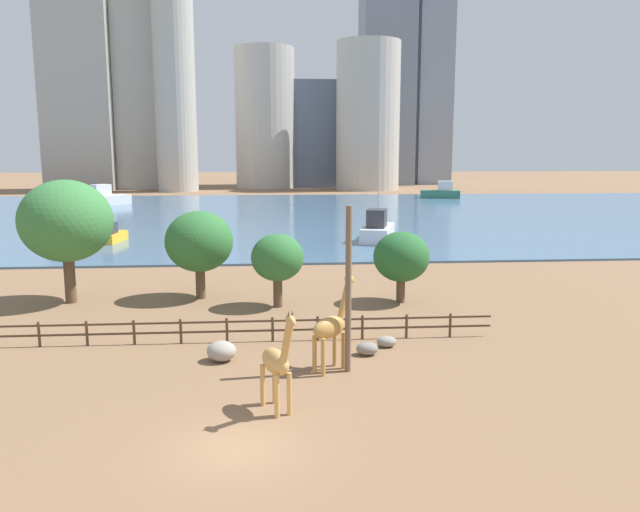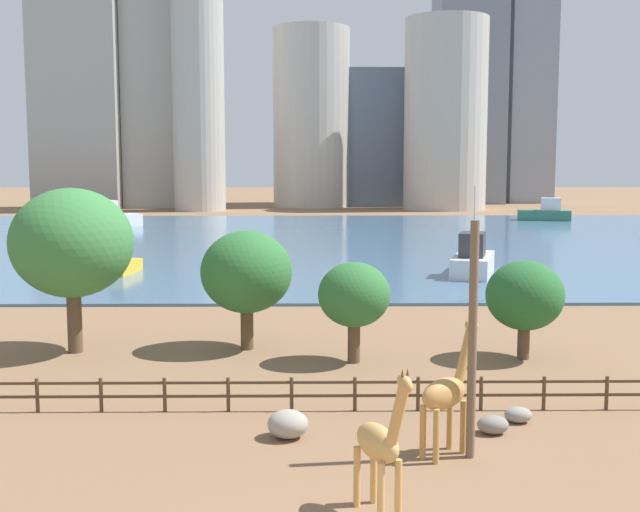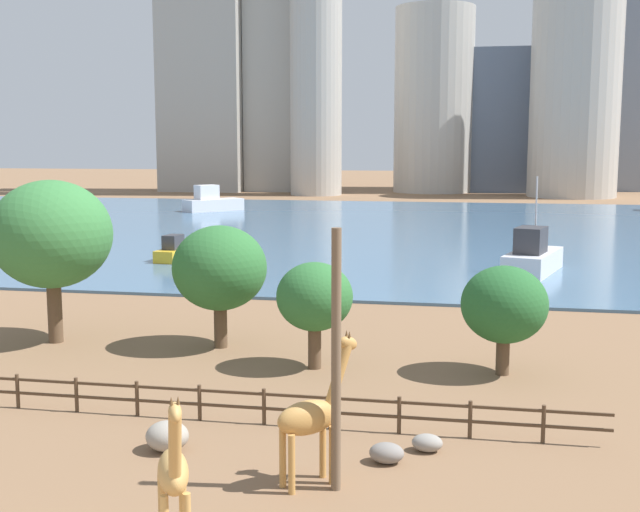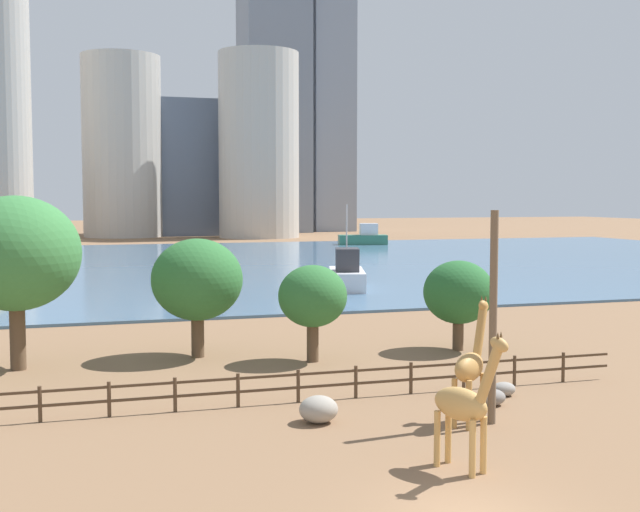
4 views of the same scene
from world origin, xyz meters
name	(u,v)px [view 1 (image 1 of 4)]	position (x,y,z in m)	size (l,w,h in m)	color
ground_plane	(263,214)	(0.00, 80.00, 0.00)	(400.00, 400.00, 0.00)	brown
harbor_water	(263,215)	(0.00, 77.00, 0.10)	(180.00, 86.00, 0.20)	#476B8C
giraffe_tall	(277,362)	(1.45, 2.97, 1.99)	(1.57, 2.57, 4.27)	tan
giraffe_companion	(331,326)	(3.96, 7.39, 2.06)	(2.37, 2.19, 4.44)	#C18C47
utility_pole	(348,290)	(4.69, 7.18, 3.78)	(0.28, 0.28, 7.55)	brown
boulder_near_fence	(387,342)	(7.11, 10.55, 0.28)	(0.99, 0.76, 0.57)	gray
boulder_by_pole	(367,349)	(5.92, 9.37, 0.32)	(1.09, 0.85, 0.64)	gray
boulder_small	(221,351)	(-1.15, 9.05, 0.48)	(1.40, 1.29, 0.97)	gray
enclosure_fence	(239,328)	(-0.43, 12.00, 0.77)	(26.12, 0.14, 1.30)	#4C3826
tree_left_large	(66,221)	(-11.96, 21.55, 5.40)	(5.92, 5.92, 8.09)	brown
tree_center_broad	(401,257)	(9.78, 19.92, 3.04)	(3.68, 3.68, 4.72)	brown
tree_right_tall	(199,242)	(-3.54, 22.10, 3.89)	(4.55, 4.55, 5.96)	brown
tree_left_small	(277,258)	(1.67, 19.35, 3.18)	(3.36, 3.36, 4.73)	brown
boat_ferry	(112,235)	(-15.86, 48.35, 0.94)	(2.35, 5.11, 2.17)	gold
boat_sailboat	(105,198)	(-28.63, 96.11, 1.48)	(8.03, 8.40, 3.76)	silver
boat_tug	(441,192)	(36.73, 108.05, 1.40)	(8.50, 4.61, 3.55)	#337259
boat_barge	(377,230)	(12.86, 46.99, 1.40)	(5.08, 8.52, 7.23)	silver
skyline_tower_needle	(436,15)	(49.84, 167.08, 48.88)	(10.13, 8.44, 97.75)	gray
skyline_block_central	(145,68)	(-30.52, 149.71, 30.88)	(15.05, 9.75, 61.76)	#ADA89E
skyline_tower_glass	(78,86)	(-46.76, 146.20, 25.97)	(17.17, 10.22, 51.93)	#ADA89E
skyline_block_left	(265,119)	(0.03, 151.84, 18.40)	(15.93, 15.93, 36.80)	#B7B2A8
skyline_block_right	(387,31)	(35.54, 166.48, 44.16)	(14.92, 14.72, 88.31)	slate
skyline_tower_short	(368,117)	(26.27, 141.33, 18.50)	(16.17, 16.17, 36.99)	#B7B2A8
skyline_block_wide	(172,4)	(-21.51, 137.91, 44.20)	(9.87, 9.87, 88.40)	#B7B2A8
skyline_tower_far	(312,135)	(12.76, 154.74, 14.36)	(17.22, 9.20, 28.72)	slate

